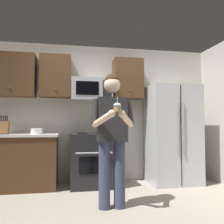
% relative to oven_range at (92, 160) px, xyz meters
% --- Properties ---
extents(ground_plane, '(6.00, 6.00, 0.00)m').
position_rel_oven_range_xyz_m(ground_plane, '(0.15, -1.36, -0.46)').
color(ground_plane, '#9E9384').
extents(wall_back, '(4.40, 0.10, 2.60)m').
position_rel_oven_range_xyz_m(wall_back, '(0.15, 0.39, 0.84)').
color(wall_back, beige).
rests_on(wall_back, ground).
extents(oven_range, '(0.76, 0.70, 0.93)m').
position_rel_oven_range_xyz_m(oven_range, '(0.00, 0.00, 0.00)').
color(oven_range, black).
rests_on(oven_range, ground).
extents(microwave, '(0.74, 0.41, 0.40)m').
position_rel_oven_range_xyz_m(microwave, '(0.00, 0.12, 1.26)').
color(microwave, '#9EA0A5').
extents(refrigerator, '(0.90, 0.75, 1.80)m').
position_rel_oven_range_xyz_m(refrigerator, '(1.50, -0.04, 0.44)').
color(refrigerator, '#B7BABF').
rests_on(refrigerator, ground).
extents(cabinet_row_upper, '(2.78, 0.36, 0.76)m').
position_rel_oven_range_xyz_m(cabinet_row_upper, '(-0.57, 0.17, 1.49)').
color(cabinet_row_upper, '#4C301C').
extents(counter_left, '(1.44, 0.66, 0.92)m').
position_rel_oven_range_xyz_m(counter_left, '(-1.30, 0.02, 0.00)').
color(counter_left, '#4C301C').
rests_on(counter_left, ground).
extents(knife_block, '(0.16, 0.15, 0.32)m').
position_rel_oven_range_xyz_m(knife_block, '(-1.47, -0.03, 0.57)').
color(knife_block, brown).
rests_on(knife_block, counter_left).
extents(bowl_large_white, '(0.20, 0.20, 0.09)m').
position_rel_oven_range_xyz_m(bowl_large_white, '(-0.95, 0.00, 0.51)').
color(bowl_large_white, white).
rests_on(bowl_large_white, counter_left).
extents(person, '(0.60, 0.48, 1.76)m').
position_rel_oven_range_xyz_m(person, '(0.15, -1.17, 0.53)').
color(person, '#383F59').
rests_on(person, ground).
extents(cupcake, '(0.09, 0.09, 0.17)m').
position_rel_oven_range_xyz_m(cupcake, '(0.15, -1.50, 0.83)').
color(cupcake, '#A87F56').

